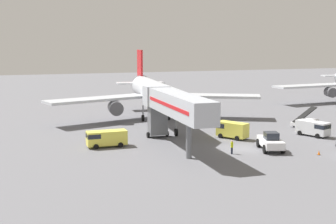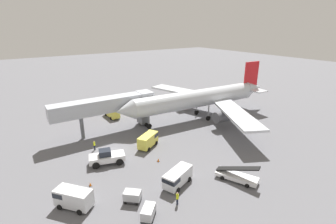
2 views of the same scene
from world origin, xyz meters
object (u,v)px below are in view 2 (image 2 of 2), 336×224
at_px(service_van_rear_right, 148,140).
at_px(service_van_mid_right, 112,112).
at_px(safety_cone_bravo, 90,184).
at_px(pushback_tug, 107,157).
at_px(jet_bridge, 111,106).
at_px(service_van_far_center, 177,177).
at_px(service_van_outer_left, 73,197).
at_px(ground_crew_worker_midground, 94,145).
at_px(safety_cone_alpha, 158,160).
at_px(belt_loader_truck, 237,176).
at_px(ground_crew_worker_foreground, 177,198).
at_px(baggage_cart_far_right, 132,196).
at_px(baggage_cart_outer_right, 148,212).
at_px(airplane_at_gate, 201,98).

bearing_deg(service_van_rear_right, service_van_mid_right, 178.80).
bearing_deg(safety_cone_bravo, pushback_tug, 136.52).
height_order(jet_bridge, service_van_rear_right, jet_bridge).
height_order(service_van_far_center, service_van_outer_left, service_van_outer_left).
bearing_deg(service_van_outer_left, ground_crew_worker_midground, 151.75).
xyz_separation_m(service_van_rear_right, safety_cone_bravo, (5.63, -12.34, -1.05)).
height_order(service_van_mid_right, safety_cone_alpha, service_van_mid_right).
bearing_deg(service_van_outer_left, safety_cone_alpha, 102.48).
height_order(belt_loader_truck, ground_crew_worker_foreground, belt_loader_truck).
xyz_separation_m(belt_loader_truck, baggage_cart_far_right, (-4.19, -14.12, 0.06)).
xyz_separation_m(baggage_cart_outer_right, baggage_cart_far_right, (-3.59, -0.20, -0.03)).
bearing_deg(service_van_outer_left, jet_bridge, 145.78).
bearing_deg(ground_crew_worker_midground, safety_cone_alpha, 36.54).
height_order(ground_crew_worker_foreground, ground_crew_worker_midground, ground_crew_worker_foreground).
xyz_separation_m(baggage_cart_outer_right, safety_cone_bravo, (-9.65, -3.55, -0.56)).
xyz_separation_m(jet_bridge, pushback_tug, (11.18, -5.51, -4.45)).
bearing_deg(ground_crew_worker_foreground, airplane_at_gate, 133.47).
height_order(pushback_tug, service_van_mid_right, pushback_tug).
bearing_deg(baggage_cart_far_right, ground_crew_worker_midground, 178.00).
relative_size(service_van_mid_right, ground_crew_worker_midground, 3.03).
bearing_deg(belt_loader_truck, ground_crew_worker_foreground, -93.86).
distance_m(jet_bridge, service_van_far_center, 22.30).
bearing_deg(safety_cone_alpha, ground_crew_worker_midground, -143.46).
distance_m(jet_bridge, service_van_rear_right, 11.06).
xyz_separation_m(ground_crew_worker_foreground, safety_cone_alpha, (-9.78, 3.39, -0.62)).
relative_size(airplane_at_gate, baggage_cart_far_right, 16.57).
bearing_deg(ground_crew_worker_foreground, jet_bridge, 175.57).
xyz_separation_m(belt_loader_truck, baggage_cart_outer_right, (-0.59, -13.92, 0.09)).
xyz_separation_m(belt_loader_truck, service_van_mid_right, (-33.94, -4.75, 0.48)).
bearing_deg(ground_crew_worker_midground, ground_crew_worker_foreground, 10.88).
relative_size(service_van_mid_right, safety_cone_alpha, 8.84).
xyz_separation_m(jet_bridge, service_van_mid_right, (-8.23, 3.15, -4.34)).
distance_m(service_van_outer_left, baggage_cart_far_right, 7.04).
relative_size(belt_loader_truck, service_van_rear_right, 1.27).
height_order(airplane_at_gate, service_van_mid_right, airplane_at_gate).
distance_m(service_van_rear_right, safety_cone_bravo, 13.61).
distance_m(jet_bridge, pushback_tug, 13.23).
distance_m(service_van_far_center, service_van_mid_right, 30.23).
distance_m(baggage_cart_outer_right, safety_cone_bravo, 10.30).
distance_m(service_van_far_center, service_van_outer_left, 13.31).
bearing_deg(ground_crew_worker_foreground, service_van_mid_right, 171.31).
bearing_deg(airplane_at_gate, baggage_cart_far_right, -56.54).
relative_size(service_van_far_center, safety_cone_bravo, 9.36).
distance_m(baggage_cart_far_right, safety_cone_alpha, 9.91).
bearing_deg(jet_bridge, airplane_at_gate, 78.53).
bearing_deg(ground_crew_worker_foreground, baggage_cart_outer_right, -89.03).
bearing_deg(service_van_mid_right, ground_crew_worker_midground, -32.38).
bearing_deg(safety_cone_alpha, jet_bridge, -174.56).
bearing_deg(ground_crew_worker_midground, jet_bridge, 135.00).
bearing_deg(jet_bridge, baggage_cart_outer_right, -13.47).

